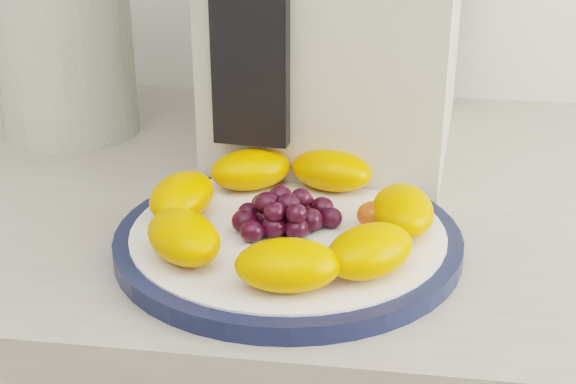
# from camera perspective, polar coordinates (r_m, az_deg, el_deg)

# --- Properties ---
(plate_rim) EXTENTS (0.28, 0.28, 0.01)m
(plate_rim) POSITION_cam_1_polar(r_m,az_deg,el_deg) (0.65, -0.00, -3.42)
(plate_rim) COLOR #131B3A
(plate_rim) RESTS_ON counter
(plate_face) EXTENTS (0.25, 0.25, 0.02)m
(plate_face) POSITION_cam_1_polar(r_m,az_deg,el_deg) (0.65, -0.00, -3.35)
(plate_face) COLOR white
(plate_face) RESTS_ON counter
(canister) EXTENTS (0.17, 0.17, 0.18)m
(canister) POSITION_cam_1_polar(r_m,az_deg,el_deg) (0.93, -15.61, 9.47)
(canister) COLOR #42591B
(canister) RESTS_ON counter
(fruit_plate) EXTENTS (0.24, 0.24, 0.04)m
(fruit_plate) POSITION_cam_1_polar(r_m,az_deg,el_deg) (0.64, 0.10, -1.37)
(fruit_plate) COLOR #FF7F00
(fruit_plate) RESTS_ON plate_face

